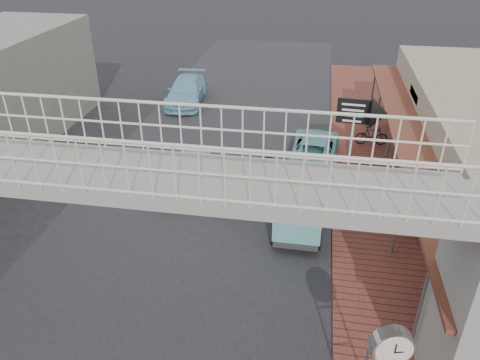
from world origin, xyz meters
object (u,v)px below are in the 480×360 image
(motorcycle_far, at_px, (372,136))
(arrow_sign, at_px, (376,114))
(angkot_curb, at_px, (315,147))
(angkot_far, at_px, (186,91))
(street_clock, at_px, (390,351))
(angkot_van, at_px, (300,200))
(white_hatchback, at_px, (186,173))
(dark_sedan, at_px, (245,174))
(motorcycle_near, at_px, (349,174))

(motorcycle_far, relative_size, arrow_sign, 0.45)
(angkot_curb, bearing_deg, angkot_far, -36.06)
(motorcycle_far, relative_size, street_clock, 0.48)
(angkot_far, xyz_separation_m, angkot_van, (7.27, -11.68, 0.40))
(white_hatchback, xyz_separation_m, arrow_sign, (7.31, 1.90, 2.26))
(angkot_curb, xyz_separation_m, angkot_far, (-7.67, 6.31, 0.08))
(dark_sedan, xyz_separation_m, arrow_sign, (4.93, 1.63, 2.25))
(angkot_far, height_order, arrow_sign, arrow_sign)
(motorcycle_far, bearing_deg, street_clock, 172.49)
(dark_sedan, xyz_separation_m, angkot_van, (2.28, -2.33, 0.46))
(angkot_curb, distance_m, motorcycle_far, 3.22)
(white_hatchback, distance_m, angkot_curb, 6.05)
(motorcycle_far, bearing_deg, dark_sedan, 129.37)
(white_hatchback, height_order, angkot_van, angkot_van)
(white_hatchback, xyz_separation_m, angkot_far, (-2.61, 9.63, 0.06))
(motorcycle_near, height_order, motorcycle_far, motorcycle_far)
(dark_sedan, bearing_deg, angkot_van, -39.28)
(angkot_far, relative_size, arrow_sign, 1.40)
(angkot_far, bearing_deg, angkot_van, -63.75)
(angkot_far, height_order, street_clock, street_clock)
(motorcycle_far, bearing_deg, white_hatchback, 120.58)
(white_hatchback, xyz_separation_m, street_clock, (6.62, -9.67, 2.12))
(angkot_curb, bearing_deg, angkot_van, 89.11)
(motorcycle_near, distance_m, motorcycle_far, 4.06)
(street_clock, bearing_deg, motorcycle_far, 73.31)
(dark_sedan, height_order, angkot_van, angkot_van)
(street_clock, bearing_deg, arrow_sign, 74.01)
(motorcycle_far, bearing_deg, angkot_far, 63.21)
(motorcycle_near, bearing_deg, street_clock, -159.58)
(street_clock, bearing_deg, dark_sedan, 100.49)
(dark_sedan, relative_size, arrow_sign, 1.13)
(angkot_curb, height_order, motorcycle_near, angkot_curb)
(motorcycle_near, xyz_separation_m, street_clock, (0.13, -10.97, 2.26))
(motorcycle_near, bearing_deg, motorcycle_far, 2.74)
(angkot_curb, height_order, motorcycle_far, angkot_curb)
(dark_sedan, height_order, angkot_curb, dark_sedan)
(angkot_far, bearing_deg, street_clock, -70.07)
(white_hatchback, distance_m, dark_sedan, 2.40)
(dark_sedan, xyz_separation_m, street_clock, (4.24, -9.94, 2.11))
(angkot_van, distance_m, motorcycle_far, 7.86)
(angkot_van, distance_m, motorcycle_near, 3.87)
(dark_sedan, height_order, street_clock, street_clock)
(street_clock, bearing_deg, angkot_van, 91.86)
(white_hatchback, height_order, arrow_sign, arrow_sign)
(dark_sedan, bearing_deg, angkot_far, 124.42)
(motorcycle_near, bearing_deg, angkot_far, 67.29)
(dark_sedan, relative_size, angkot_van, 1.10)
(angkot_curb, xyz_separation_m, motorcycle_near, (1.44, -2.02, -0.12))
(dark_sedan, bearing_deg, arrow_sign, 24.65)
(angkot_van, height_order, street_clock, street_clock)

